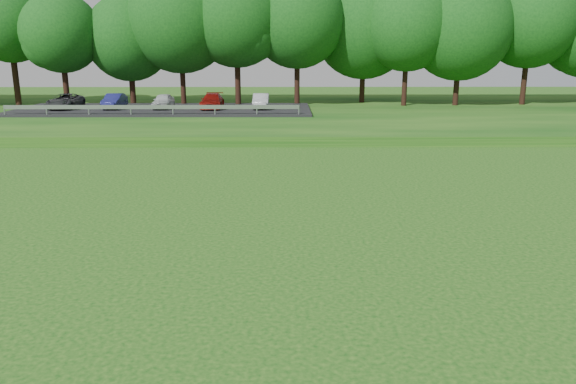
{
  "coord_description": "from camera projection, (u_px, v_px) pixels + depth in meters",
  "views": [
    {
      "loc": [
        -14.13,
        -13.38,
        5.69
      ],
      "look_at": [
        -14.0,
        3.54,
        1.3
      ],
      "focal_mm": 35.0,
      "sensor_mm": 36.0,
      "label": 1
    }
  ],
  "objects": [
    {
      "name": "treeline",
      "position": [
        444.0,
        18.0,
        49.23
      ],
      "size": [
        104.0,
        7.0,
        15.0
      ],
      "primitive_type": null,
      "color": "#0E3E11",
      "rests_on": "berm"
    },
    {
      "name": "berm",
      "position": [
        451.0,
        113.0,
        47.32
      ],
      "size": [
        130.0,
        30.0,
        0.6
      ],
      "primitive_type": "cube",
      "color": "#0C3E0E",
      "rests_on": "ground"
    },
    {
      "name": "walking_path",
      "position": [
        518.0,
        144.0,
        33.84
      ],
      "size": [
        130.0,
        1.6,
        0.04
      ],
      "primitive_type": "cube",
      "color": "gray",
      "rests_on": "ground"
    },
    {
      "name": "parking_lot",
      "position": [
        159.0,
        106.0,
        45.81
      ],
      "size": [
        24.0,
        9.0,
        1.38
      ],
      "color": "black",
      "rests_on": "berm"
    }
  ]
}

